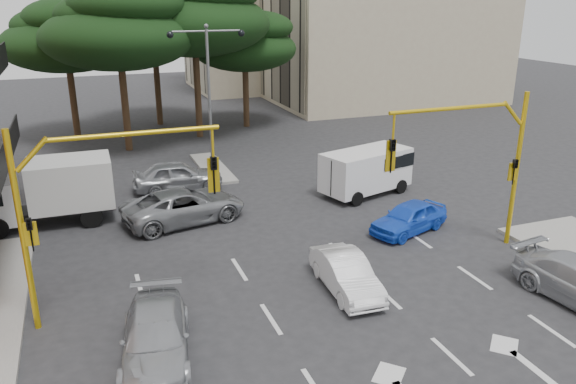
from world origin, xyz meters
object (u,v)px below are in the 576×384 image
signal_mast_right (480,153)px  car_white_hatch (346,274)px  signal_mast_left (87,197)px  car_silver_cross_b (178,176)px  car_silver_wagon (156,337)px  box_truck_a (46,193)px  car_blue_compact (409,217)px  van_white (366,172)px  street_lamp_center (208,72)px  car_silver_cross_a (184,206)px

signal_mast_right → car_white_hatch: signal_mast_right is taller
signal_mast_left → car_white_hatch: size_ratio=1.61×
signal_mast_right → car_silver_cross_b: (-9.27, 11.01, -3.13)m
car_white_hatch → car_silver_wagon: bearing=-163.8°
signal_mast_right → car_silver_wagon: 13.02m
car_silver_cross_b → signal_mast_right: bearing=-137.0°
box_truck_a → signal_mast_right: bearing=-118.6°
car_blue_compact → van_white: 4.89m
signal_mast_left → car_white_hatch: (7.71, -1.19, -3.27)m
signal_mast_left → car_silver_cross_b: signal_mast_left is taller
street_lamp_center → car_silver_wagon: 18.24m
car_silver_cross_b → van_white: 9.37m
car_silver_cross_a → box_truck_a: size_ratio=0.93×
signal_mast_left → car_silver_cross_b: (4.34, 11.01, -3.13)m
car_silver_cross_a → signal_mast_left: bearing=138.4°
signal_mast_left → car_silver_wagon: size_ratio=1.36×
signal_mast_left → signal_mast_right: bearing=0.0°
signal_mast_right → car_silver_wagon: (-12.31, -2.71, -3.24)m
car_white_hatch → car_blue_compact: (4.63, 3.55, 0.02)m
van_white → signal_mast_left: bearing=-77.2°
street_lamp_center → car_white_hatch: bearing=-86.6°
signal_mast_right → street_lamp_center: bearing=115.9°
car_blue_compact → car_silver_wagon: size_ratio=0.84×
car_white_hatch → box_truck_a: box_truck_a is taller
signal_mast_right → car_silver_cross_a: size_ratio=1.14×
car_silver_wagon → box_truck_a: (-2.93, 11.25, 0.75)m
car_silver_cross_b → car_blue_compact: bearing=-134.3°
signal_mast_left → box_truck_a: signal_mast_left is taller
signal_mast_right → car_silver_wagon: signal_mast_right is taller
signal_mast_right → car_silver_wagon: size_ratio=1.36×
car_silver_cross_b → box_truck_a: box_truck_a is taller
signal_mast_right → box_truck_a: (-15.24, 8.54, -2.49)m
car_white_hatch → car_silver_cross_b: bearing=108.4°
car_silver_cross_b → box_truck_a: 6.50m
car_white_hatch → van_white: size_ratio=0.82×
car_blue_compact → car_silver_cross_b: bearing=-156.6°
signal_mast_left → car_white_hatch: bearing=-8.8°
car_blue_compact → box_truck_a: size_ratio=0.66×
street_lamp_center → signal_mast_right: bearing=-64.1°
signal_mast_left → car_silver_wagon: (1.30, -2.71, -3.24)m
car_silver_cross_b → street_lamp_center: bearing=-36.4°
street_lamp_center → car_silver_cross_b: street_lamp_center is taller
signal_mast_left → car_silver_cross_b: size_ratio=1.36×
car_silver_wagon → car_silver_cross_b: bearing=87.0°
car_silver_wagon → car_silver_cross_a: car_silver_cross_a is taller
car_white_hatch → car_silver_cross_a: (-3.86, 7.91, 0.12)m
signal_mast_left → car_blue_compact: size_ratio=1.62×
street_lamp_center → car_silver_cross_a: size_ratio=1.47×
signal_mast_right → car_silver_cross_a: (-9.75, 6.72, -3.15)m
car_silver_wagon → car_silver_cross_b: car_silver_cross_b is taller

